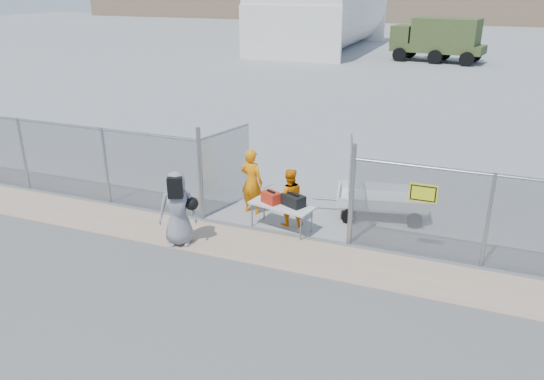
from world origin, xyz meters
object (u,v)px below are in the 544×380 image
at_px(folding_table, 282,217).
at_px(security_worker_left, 252,181).
at_px(visitor, 178,208).
at_px(security_worker_right, 289,197).
at_px(utility_trailer, 381,203).

height_order(folding_table, security_worker_left, security_worker_left).
bearing_deg(folding_table, visitor, -129.22).
xyz_separation_m(folding_table, security_worker_right, (0.08, 0.33, 0.42)).
bearing_deg(folding_table, security_worker_left, 159.35).
height_order(folding_table, security_worker_right, security_worker_right).
bearing_deg(security_worker_left, visitor, 78.14).
xyz_separation_m(folding_table, utility_trailer, (2.19, 1.81, 0.02)).
bearing_deg(security_worker_left, security_worker_right, 170.56).
height_order(visitor, utility_trailer, visitor).
bearing_deg(folding_table, utility_trailer, 51.66).
relative_size(folding_table, security_worker_right, 1.06).
height_order(folding_table, visitor, visitor).
distance_m(security_worker_left, security_worker_right, 1.28).
bearing_deg(security_worker_left, folding_table, 156.03).
bearing_deg(security_worker_right, visitor, 17.18).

